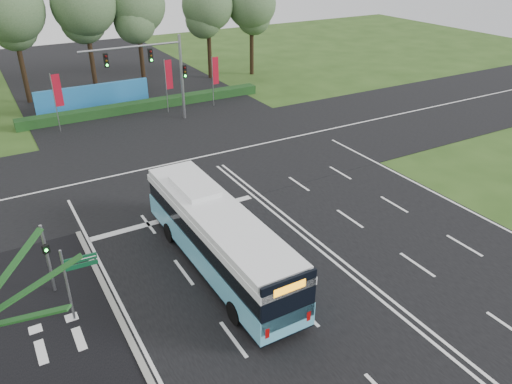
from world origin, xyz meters
TOP-DOWN VIEW (x-y plane):
  - ground at (0.00, 0.00)m, footprint 120.00×120.00m
  - road_main at (0.00, 0.00)m, footprint 20.00×120.00m
  - road_cross at (0.00, 12.00)m, footprint 120.00×14.00m
  - bike_path at (-12.50, -3.00)m, footprint 5.00×18.00m
  - kerb_strip at (-10.10, -3.00)m, footprint 0.25×18.00m
  - city_bus at (-4.96, -0.44)m, footprint 2.62×11.78m
  - pedestrian_signal at (-12.05, 1.55)m, footprint 0.32×0.42m
  - street_sign at (-11.39, -0.76)m, footprint 1.33×0.17m
  - banner_flag_left at (-7.66, 22.33)m, footprint 0.69×0.13m
  - banner_flag_mid at (1.60, 22.70)m, footprint 0.69×0.13m
  - banner_flag_right at (5.88, 22.35)m, footprint 0.67×0.12m
  - traffic_light_gantry at (0.21, 20.50)m, footprint 8.41×0.28m
  - hedge at (0.00, 24.50)m, footprint 22.00×1.20m
  - blue_hoarding at (-4.00, 27.00)m, footprint 10.00×0.30m
  - eucalyptus_row at (-4.84, 31.64)m, footprint 40.86×6.56m

SIDE VIEW (x-z plane):
  - ground at x=0.00m, z-range 0.00..0.00m
  - road_main at x=0.00m, z-range 0.00..0.04m
  - road_cross at x=0.00m, z-range 0.00..0.05m
  - bike_path at x=-12.50m, z-range 0.00..0.06m
  - kerb_strip at x=-10.10m, z-range 0.00..0.12m
  - hedge at x=0.00m, z-range 0.00..0.80m
  - blue_hoarding at x=-4.00m, z-range 0.00..2.20m
  - city_bus at x=-4.96m, z-range 0.01..3.39m
  - pedestrian_signal at x=-12.05m, z-range 0.16..3.56m
  - street_sign at x=-11.39m, z-range 0.48..3.90m
  - banner_flag_right at x=5.88m, z-range 0.69..5.22m
  - banner_flag_mid at x=1.60m, z-range 0.71..5.39m
  - banner_flag_left at x=-7.66m, z-range 0.71..5.40m
  - traffic_light_gantry at x=0.21m, z-range 1.16..8.16m
  - eucalyptus_row at x=-4.84m, z-range 2.11..14.34m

